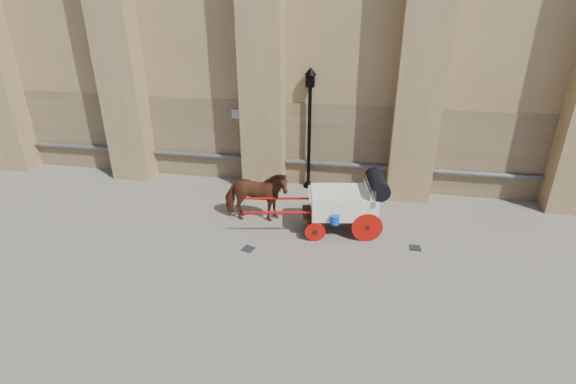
# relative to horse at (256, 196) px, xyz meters

# --- Properties ---
(ground) EXTENTS (90.00, 90.00, 0.00)m
(ground) POSITION_rel_horse_xyz_m (0.66, -1.03, -0.84)
(ground) COLOR slate
(ground) RESTS_ON ground
(horse) EXTENTS (2.07, 1.11, 1.68)m
(horse) POSITION_rel_horse_xyz_m (0.00, 0.00, 0.00)
(horse) COLOR brown
(horse) RESTS_ON ground
(carriage) EXTENTS (4.22, 1.80, 1.79)m
(carriage) POSITION_rel_horse_xyz_m (2.77, -0.08, 0.13)
(carriage) COLOR black
(carriage) RESTS_ON ground
(street_lamp) EXTENTS (0.40, 0.40, 4.22)m
(street_lamp) POSITION_rel_horse_xyz_m (1.22, 2.77, 1.42)
(street_lamp) COLOR black
(street_lamp) RESTS_ON ground
(drain_grate_near) EXTENTS (0.40, 0.40, 0.01)m
(drain_grate_near) POSITION_rel_horse_xyz_m (0.15, -1.61, -0.83)
(drain_grate_near) COLOR black
(drain_grate_near) RESTS_ON ground
(drain_grate_far) EXTENTS (0.33, 0.33, 0.01)m
(drain_grate_far) POSITION_rel_horse_xyz_m (4.73, -0.72, -0.83)
(drain_grate_far) COLOR black
(drain_grate_far) RESTS_ON ground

